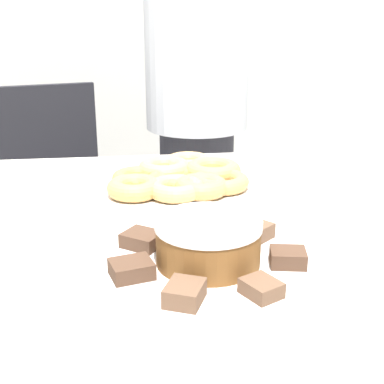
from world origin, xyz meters
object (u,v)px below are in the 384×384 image
Objects in this scene: plate_cake at (208,265)px; plate_donuts at (181,189)px; person_standing at (197,111)px; office_chair_left at (52,225)px; frosted_cake at (208,241)px.

plate_donuts is at bearing 90.70° from plate_cake.
person_standing is 1.00m from plate_cake.
office_chair_left is 1.16m from plate_cake.
office_chair_left is 5.44× the size of frosted_cake.
office_chair_left is 0.84m from plate_donuts.
plate_donuts is (0.38, -0.67, 0.34)m from office_chair_left.
person_standing is 1.00m from frosted_cake.
office_chair_left is (-0.50, 0.04, -0.40)m from person_standing.
frosted_cake is at bearing -89.30° from plate_donuts.
person_standing reaches higher than plate_cake.
office_chair_left reaches higher than plate_donuts.
person_standing is 0.64m from office_chair_left.
office_chair_left reaches higher than frosted_cake.
plate_donuts is (-0.12, -0.63, -0.05)m from person_standing.
frosted_cake reaches higher than plate_donuts.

